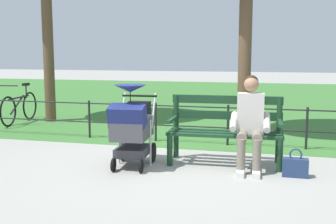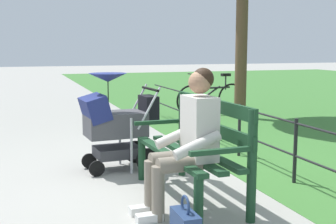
{
  "view_description": "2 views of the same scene",
  "coord_description": "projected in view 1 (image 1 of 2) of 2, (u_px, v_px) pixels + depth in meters",
  "views": [
    {
      "loc": [
        -1.4,
        5.79,
        1.57
      ],
      "look_at": [
        0.07,
        0.08,
        0.74
      ],
      "focal_mm": 44.74,
      "sensor_mm": 36.0,
      "label": 1
    },
    {
      "loc": [
        -4.72,
        1.5,
        1.46
      ],
      "look_at": [
        -0.13,
        -0.03,
        0.76
      ],
      "focal_mm": 48.8,
      "sensor_mm": 36.0,
      "label": 2
    }
  ],
  "objects": [
    {
      "name": "handbag",
      "position": [
        295.0,
        167.0,
        5.35
      ],
      "size": [
        0.32,
        0.14,
        0.37
      ],
      "color": "navy",
      "rests_on": "ground"
    },
    {
      "name": "ground_plane",
      "position": [
        174.0,
        161.0,
        6.12
      ],
      "size": [
        60.0,
        60.0,
        0.0
      ],
      "primitive_type": "plane",
      "color": "#9E9B93"
    },
    {
      "name": "park_fence",
      "position": [
        220.0,
        120.0,
        7.17
      ],
      "size": [
        9.02,
        0.04,
        0.7
      ],
      "color": "black",
      "rests_on": "ground"
    },
    {
      "name": "person_on_bench",
      "position": [
        250.0,
        120.0,
        5.65
      ],
      "size": [
        0.55,
        0.74,
        1.28
      ],
      "color": "slate",
      "rests_on": "ground"
    },
    {
      "name": "park_bench",
      "position": [
        225.0,
        127.0,
        5.98
      ],
      "size": [
        1.62,
        0.66,
        0.96
      ],
      "color": "#193D23",
      "rests_on": "ground"
    },
    {
      "name": "grass_lawn",
      "position": [
        233.0,
        98.0,
        14.56
      ],
      "size": [
        40.0,
        16.0,
        0.01
      ],
      "primitive_type": "cube",
      "color": "#3D7533",
      "rests_on": "ground"
    },
    {
      "name": "stroller",
      "position": [
        132.0,
        125.0,
        5.75
      ],
      "size": [
        0.56,
        0.92,
        1.15
      ],
      "color": "black",
      "rests_on": "ground"
    },
    {
      "name": "bicycle",
      "position": [
        20.0,
        107.0,
        9.45
      ],
      "size": [
        0.44,
        1.65,
        0.89
      ],
      "color": "black",
      "rests_on": "ground"
    }
  ]
}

